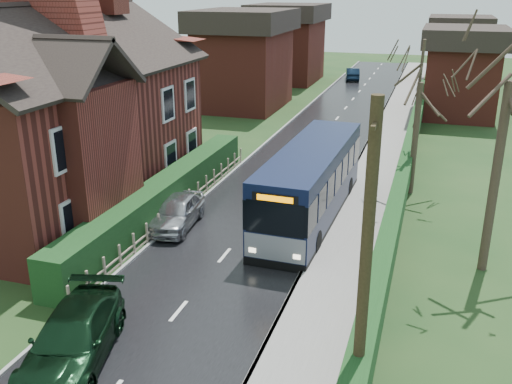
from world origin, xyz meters
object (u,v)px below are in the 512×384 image
(car_silver, at_px, (177,212))
(car_green, at_px, (73,339))
(brick_house, at_px, (55,109))
(telegraph_pole, at_px, (365,273))
(bus_stop_sign, at_px, (328,191))
(bus, at_px, (311,184))

(car_silver, height_order, car_green, car_green)
(brick_house, relative_size, car_green, 3.10)
(brick_house, relative_size, telegraph_pole, 1.95)
(telegraph_pole, bearing_deg, bus_stop_sign, 105.19)
(bus, distance_m, car_silver, 5.67)
(bus, bearing_deg, car_green, -106.54)
(car_green, bearing_deg, bus_stop_sign, 49.61)
(car_silver, xyz_separation_m, car_green, (1.20, -9.02, 0.03))
(brick_house, xyz_separation_m, bus, (10.93, 1.75, -2.84))
(telegraph_pole, bearing_deg, car_silver, 134.42)
(bus, xyz_separation_m, bus_stop_sign, (1.00, -1.47, 0.31))
(bus_stop_sign, distance_m, telegraph_pole, 10.57)
(car_green, distance_m, telegraph_pole, 8.03)
(car_silver, bearing_deg, brick_house, 167.27)
(brick_house, height_order, car_green, brick_house)
(brick_house, xyz_separation_m, car_silver, (5.93, -0.79, -3.73))
(brick_house, relative_size, bus, 1.42)
(brick_house, xyz_separation_m, telegraph_pole, (14.53, -9.78, -0.58))
(car_green, bearing_deg, bus, 56.86)
(brick_house, distance_m, bus_stop_sign, 12.20)
(bus, distance_m, bus_stop_sign, 1.81)
(brick_house, height_order, car_silver, brick_house)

